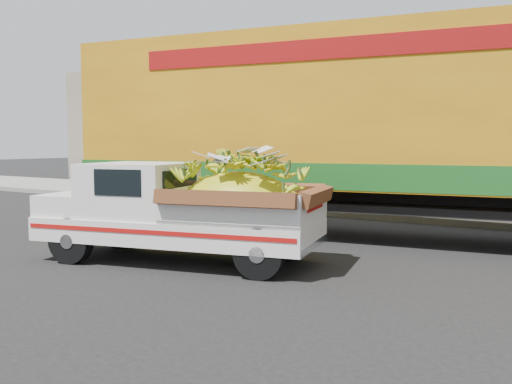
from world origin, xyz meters
The scene contains 6 objects.
ground centered at (0.00, 0.00, 0.00)m, with size 100.00×100.00×0.00m, color black.
curb centered at (0.00, 6.09, 0.07)m, with size 60.00×0.25×0.15m, color gray.
sidewalk centered at (0.00, 8.19, 0.07)m, with size 60.00×4.00×0.14m, color gray.
building_left centered at (-8.00, 14.09, 2.50)m, with size 18.00×6.00×5.00m, color gray.
pickup_truck centered at (-0.24, 0.08, 0.79)m, with size 4.45×2.49×1.48m.
semi_trailer centered at (1.21, 3.65, 2.12)m, with size 12.07×4.34×3.80m.
Camera 1 is at (5.06, -6.43, 1.79)m, focal length 40.00 mm.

